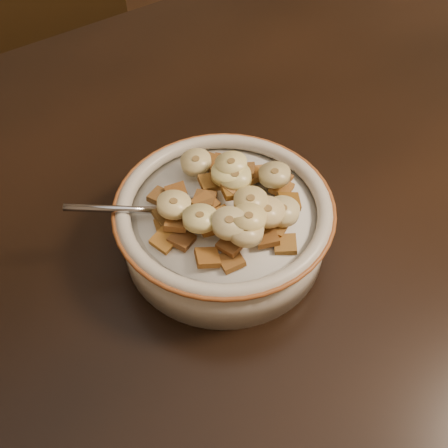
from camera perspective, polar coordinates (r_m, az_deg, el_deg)
floor at (r=1.31m, az=7.11°, el=-18.02°), size 4.00×4.50×0.10m
table at (r=0.67m, az=13.44°, el=8.58°), size 1.41×0.92×0.04m
chair at (r=1.27m, az=-14.37°, el=12.97°), size 0.40×0.40×0.86m
cereal_bowl at (r=0.50m, az=0.00°, el=-0.42°), size 0.20×0.20×0.05m
milk at (r=0.48m, az=0.00°, el=1.45°), size 0.17×0.17×0.00m
spoon at (r=0.48m, az=-3.88°, el=1.48°), size 0.06×0.06×0.01m
cereal_square_0 at (r=0.50m, az=2.37°, el=6.11°), size 0.03×0.03×0.01m
cereal_square_1 at (r=0.51m, az=0.77°, el=6.24°), size 0.02×0.03×0.01m
cereal_square_2 at (r=0.51m, az=6.48°, el=5.32°), size 0.03×0.03×0.01m
cereal_square_3 at (r=0.46m, az=1.04°, el=3.83°), size 0.03×0.03×0.01m
cereal_square_4 at (r=0.50m, az=-0.34°, el=6.15°), size 0.02×0.02×0.01m
cereal_square_5 at (r=0.47m, az=1.37°, el=3.92°), size 0.02×0.02×0.01m
cereal_square_6 at (r=0.46m, az=-6.58°, el=-0.34°), size 0.03×0.03×0.01m
cereal_square_7 at (r=0.50m, az=6.59°, el=4.10°), size 0.03×0.03×0.01m
cereal_square_8 at (r=0.50m, az=-0.03°, el=5.74°), size 0.02×0.02×0.01m
cereal_square_9 at (r=0.51m, az=4.16°, el=5.80°), size 0.03×0.03×0.01m
cereal_square_10 at (r=0.45m, az=4.89°, el=-1.54°), size 0.03×0.03×0.01m
cereal_square_11 at (r=0.45m, az=-4.86°, el=-1.77°), size 0.03×0.03×0.01m
cereal_square_12 at (r=0.52m, az=-1.67°, el=7.18°), size 0.03×0.03×0.01m
cereal_square_13 at (r=0.51m, az=0.68°, el=6.32°), size 0.03×0.03×0.01m
cereal_square_14 at (r=0.52m, az=-0.28°, el=7.01°), size 0.03×0.03×0.01m
cereal_square_15 at (r=0.45m, az=-0.24°, el=0.82°), size 0.02×0.02×0.01m
cereal_square_16 at (r=0.45m, az=7.03°, el=-2.31°), size 0.03×0.03×0.01m
cereal_square_17 at (r=0.50m, az=3.21°, el=5.60°), size 0.02×0.02×0.01m
cereal_square_18 at (r=0.44m, az=0.80°, el=-2.32°), size 0.02×0.02×0.01m
cereal_square_19 at (r=0.44m, az=0.83°, el=-4.22°), size 0.02×0.02×0.01m
cereal_square_20 at (r=0.48m, az=-1.58°, el=4.79°), size 0.03×0.03×0.01m
cereal_square_21 at (r=0.45m, az=-6.84°, el=-1.87°), size 0.03×0.03×0.01m
cereal_square_22 at (r=0.48m, az=7.47°, el=2.56°), size 0.03×0.03×0.01m
cereal_square_23 at (r=0.49m, az=-5.49°, el=3.67°), size 0.03×0.03×0.01m
cereal_square_24 at (r=0.46m, az=-5.52°, el=0.07°), size 0.03×0.03×0.01m
cereal_square_25 at (r=0.47m, az=-6.66°, el=0.92°), size 0.02×0.02×0.01m
cereal_square_26 at (r=0.46m, az=-2.16°, el=2.35°), size 0.02×0.02×0.01m
cereal_square_27 at (r=0.46m, az=-2.23°, el=2.86°), size 0.03×0.03×0.01m
cereal_square_28 at (r=0.45m, az=-1.59°, el=-0.24°), size 0.02×0.02×0.01m
cereal_square_29 at (r=0.49m, az=-7.26°, el=3.11°), size 0.03×0.03×0.01m
cereal_square_30 at (r=0.46m, az=5.97°, el=-0.17°), size 0.03×0.03×0.01m
cereal_square_31 at (r=0.43m, az=-1.91°, el=-3.86°), size 0.03×0.03×0.01m
banana_slice_0 at (r=0.48m, az=0.38°, el=5.77°), size 0.04×0.04×0.01m
banana_slice_1 at (r=0.46m, az=-5.75°, el=2.22°), size 0.03×0.03×0.01m
banana_slice_2 at (r=0.44m, az=2.84°, el=0.59°), size 0.04×0.04×0.01m
banana_slice_3 at (r=0.45m, az=3.05°, el=2.58°), size 0.04×0.04×0.01m
banana_slice_4 at (r=0.45m, az=5.00°, el=1.39°), size 0.04×0.04×0.01m
banana_slice_5 at (r=0.43m, az=2.51°, el=-0.86°), size 0.04×0.04×0.01m
banana_slice_6 at (r=0.46m, az=6.72°, el=1.46°), size 0.03×0.03×0.01m
banana_slice_7 at (r=0.49m, az=5.79°, el=5.63°), size 0.04×0.04×0.01m
banana_slice_8 at (r=0.48m, az=0.82°, el=6.78°), size 0.04×0.04×0.01m
banana_slice_9 at (r=0.47m, az=1.28°, el=5.34°), size 0.04×0.04×0.02m
banana_slice_10 at (r=0.44m, az=-2.76°, el=0.66°), size 0.04×0.04×0.01m
banana_slice_11 at (r=0.43m, az=0.60°, el=0.10°), size 0.04×0.04×0.01m
banana_slice_12 at (r=0.51m, az=-3.22°, el=7.06°), size 0.04×0.04×0.01m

